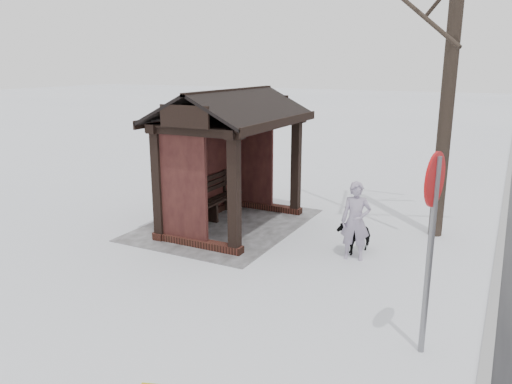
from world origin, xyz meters
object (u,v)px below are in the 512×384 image
(bus_shelter, at_px, (226,131))
(road_sign, at_px, (432,214))
(pedestrian, at_px, (356,221))
(dog, at_px, (355,235))

(bus_shelter, bearing_deg, road_sign, 55.57)
(pedestrian, distance_m, road_sign, 3.36)
(pedestrian, distance_m, dog, 0.59)
(dog, height_order, road_sign, road_sign)
(bus_shelter, height_order, dog, bus_shelter)
(bus_shelter, height_order, pedestrian, bus_shelter)
(dog, bearing_deg, bus_shelter, -165.30)
(bus_shelter, xyz_separation_m, dog, (0.25, 3.08, -1.84))
(pedestrian, height_order, dog, pedestrian)
(bus_shelter, relative_size, dog, 4.64)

